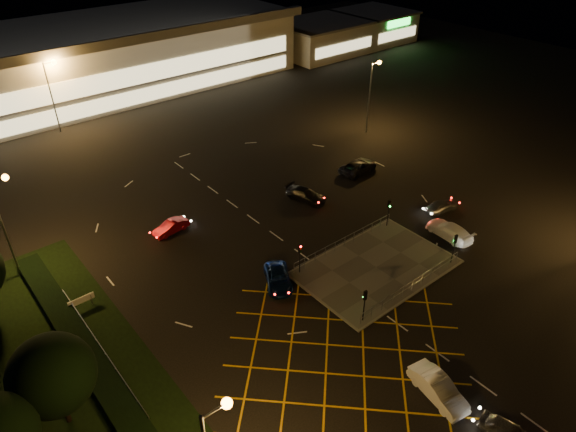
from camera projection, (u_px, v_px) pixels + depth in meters
ground at (346, 266)px, 48.19m from camera, size 180.00×180.00×0.00m
pedestrian_island at (376, 268)px, 47.93m from camera, size 14.00×9.00×0.12m
grass_verge at (12, 380)px, 37.19m from camera, size 18.00×30.00×0.08m
hedge at (79, 342)px, 39.59m from camera, size 2.00×26.00×1.00m
supermarket at (84, 60)px, 85.29m from camera, size 72.00×26.50×10.50m
retail_unit_a at (321, 37)px, 105.69m from camera, size 18.80×14.80×6.35m
retail_unit_b at (374, 26)px, 114.16m from camera, size 14.80×14.80×6.35m
streetlight_nw at (4, 214)px, 43.72m from camera, size 1.78×0.56×10.03m
streetlight_ne at (372, 87)px, 70.47m from camera, size 1.78×0.56×10.03m
streetlight_far_left at (53, 87)px, 70.52m from camera, size 1.78×0.56×10.03m
streetlight_far_right at (273, 37)px, 93.03m from camera, size 1.78×0.56×10.03m
signal_sw at (365, 300)px, 40.90m from camera, size 0.28×0.30×3.15m
signal_se at (455, 243)px, 47.27m from camera, size 0.28×0.30×3.15m
signal_nw at (300, 253)px, 46.06m from camera, size 0.28×0.30×3.15m
signal_ne at (389, 207)px, 52.43m from camera, size 0.28×0.30×3.15m
tree_e at (52, 375)px, 31.85m from camera, size 5.40×5.40×7.35m
car_near_silver at (508, 432)px, 33.05m from camera, size 2.25×3.93×1.26m
car_queue_white at (438, 388)px, 35.67m from camera, size 2.47×4.99×1.57m
car_left_blue at (278, 278)px, 45.72m from camera, size 4.18×5.12×1.30m
car_far_dkgrey at (306, 195)px, 57.79m from camera, size 3.15×5.10×1.38m
car_right_silver at (442, 206)px, 55.88m from camera, size 4.11×2.14×1.33m
car_circ_red at (171, 227)px, 52.52m from camera, size 3.95×1.77×1.26m
car_east_grey at (358, 166)px, 63.35m from camera, size 5.58×2.96×1.49m
car_approach_white at (450, 230)px, 51.81m from camera, size 2.50×5.26×1.48m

